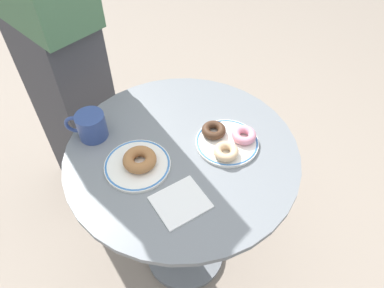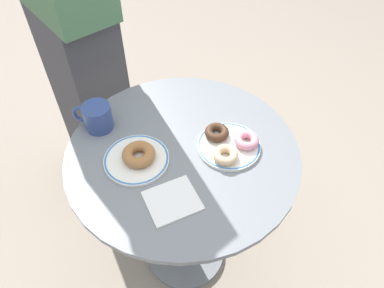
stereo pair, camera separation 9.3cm
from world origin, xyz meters
name	(u,v)px [view 1 (the left image)]	position (x,y,z in m)	size (l,w,h in m)	color
ground_plane	(185,254)	(0.00, 0.00, -0.01)	(7.00, 7.00, 0.02)	gray
cafe_table	(183,188)	(0.00, 0.00, 0.51)	(0.73, 0.73, 0.71)	slate
plate_left	(137,165)	(-0.14, -0.01, 0.72)	(0.20, 0.20, 0.01)	white
plate_right	(227,142)	(0.14, -0.02, 0.72)	(0.20, 0.20, 0.01)	white
donut_cinnamon	(140,160)	(-0.14, -0.01, 0.74)	(0.10, 0.10, 0.03)	#A36B3D
donut_pink_frosted	(244,135)	(0.20, -0.02, 0.74)	(0.08, 0.08, 0.03)	pink
donut_chocolate	(214,130)	(0.12, 0.03, 0.74)	(0.08, 0.08, 0.03)	#422819
donut_glazed	(226,151)	(0.12, -0.06, 0.74)	(0.08, 0.08, 0.03)	#E0B789
paper_napkin	(180,202)	(-0.06, -0.18, 0.72)	(0.14, 0.12, 0.01)	white
coffee_mug	(90,126)	(-0.25, 0.16, 0.76)	(0.13, 0.09, 0.09)	#334784
person_figure	(49,28)	(-0.32, 0.59, 0.87)	(0.39, 0.47, 1.76)	#3D3D42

